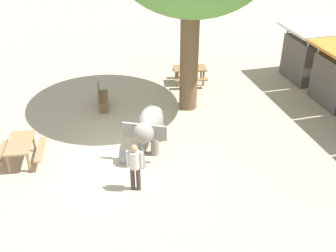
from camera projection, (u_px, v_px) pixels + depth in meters
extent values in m
plane|color=#BAA88C|center=(130.00, 152.00, 14.45)|extent=(60.00, 60.00, 0.00)
cylinder|color=gray|center=(155.00, 146.00, 14.19)|extent=(0.28, 0.28, 0.65)
cylinder|color=gray|center=(142.00, 145.00, 14.26)|extent=(0.28, 0.28, 0.65)
cylinder|color=gray|center=(160.00, 133.00, 14.95)|extent=(0.28, 0.28, 0.65)
cylinder|color=gray|center=(148.00, 131.00, 15.02)|extent=(0.28, 0.28, 0.65)
ellipsoid|color=gray|center=(151.00, 121.00, 14.24)|extent=(1.83, 1.46, 0.98)
sphere|color=gray|center=(144.00, 133.00, 13.32)|extent=(0.70, 0.70, 0.70)
cone|color=gray|center=(142.00, 153.00, 13.42)|extent=(0.22, 0.22, 1.10)
cube|color=gray|center=(158.00, 133.00, 13.33)|extent=(0.33, 0.55, 0.52)
cube|color=gray|center=(131.00, 130.00, 13.49)|extent=(0.33, 0.55, 0.52)
cylinder|color=#3F3833|center=(133.00, 178.00, 12.52)|extent=(0.14, 0.14, 0.82)
cylinder|color=#3F3833|center=(138.00, 179.00, 12.50)|extent=(0.14, 0.14, 0.82)
cylinder|color=silver|center=(135.00, 160.00, 12.15)|extent=(0.32, 0.32, 0.58)
sphere|color=tan|center=(134.00, 148.00, 11.95)|extent=(0.22, 0.22, 0.22)
cylinder|color=silver|center=(128.00, 158.00, 12.18)|extent=(0.09, 0.09, 0.55)
cylinder|color=silver|center=(142.00, 160.00, 12.12)|extent=(0.09, 0.09, 0.55)
cylinder|color=brown|center=(189.00, 57.00, 16.23)|extent=(0.74, 0.74, 4.40)
cube|color=brown|center=(103.00, 97.00, 17.10)|extent=(1.44, 0.56, 0.06)
cube|color=brown|center=(98.00, 93.00, 16.97)|extent=(1.40, 0.22, 0.40)
cube|color=brown|center=(103.00, 97.00, 17.67)|extent=(0.12, 0.37, 0.42)
cube|color=brown|center=(104.00, 108.00, 16.78)|extent=(0.12, 0.37, 0.42)
cube|color=#9E7A51|center=(20.00, 143.00, 13.59)|extent=(1.59, 0.98, 0.06)
cylinder|color=#9E7A51|center=(15.00, 144.00, 14.26)|extent=(0.10, 0.10, 0.72)
cylinder|color=#9E7A51|center=(34.00, 142.00, 14.33)|extent=(0.10, 0.10, 0.72)
cylinder|color=#9E7A51|center=(8.00, 164.00, 13.24)|extent=(0.10, 0.10, 0.72)
cylinder|color=#9E7A51|center=(29.00, 162.00, 13.31)|extent=(0.10, 0.10, 0.72)
cube|color=#9E7A51|center=(2.00, 152.00, 13.67)|extent=(1.52, 0.43, 0.05)
cube|color=#9E7A51|center=(40.00, 149.00, 13.82)|extent=(1.52, 0.43, 0.05)
cube|color=olive|center=(190.00, 68.00, 19.01)|extent=(1.04, 1.61, 0.06)
cylinder|color=olive|center=(178.00, 79.00, 18.88)|extent=(0.10, 0.10, 0.72)
cylinder|color=olive|center=(176.00, 74.00, 19.43)|extent=(0.10, 0.10, 0.72)
cylinder|color=olive|center=(203.00, 78.00, 18.98)|extent=(0.10, 0.10, 0.72)
cylinder|color=olive|center=(201.00, 73.00, 19.53)|extent=(0.10, 0.10, 0.72)
cube|color=olive|center=(192.00, 80.00, 18.63)|extent=(0.48, 1.52, 0.05)
cube|color=olive|center=(188.00, 69.00, 19.69)|extent=(0.48, 1.52, 0.05)
cube|color=#59514C|center=(309.00, 59.00, 19.34)|extent=(2.00, 1.80, 2.00)
cube|color=silver|center=(315.00, 28.00, 18.60)|extent=(2.50, 2.50, 0.12)
cylinder|color=gray|center=(305.00, 64.00, 18.31)|extent=(0.10, 0.10, 2.40)
cylinder|color=gray|center=(315.00, 47.00, 20.17)|extent=(0.10, 0.10, 2.40)
cylinder|color=gray|center=(285.00, 50.00, 19.81)|extent=(0.10, 0.10, 2.40)
cylinder|color=gray|center=(315.00, 70.00, 17.65)|extent=(0.10, 0.10, 2.40)
cylinder|color=gray|center=(124.00, 157.00, 13.89)|extent=(0.36, 0.36, 0.32)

